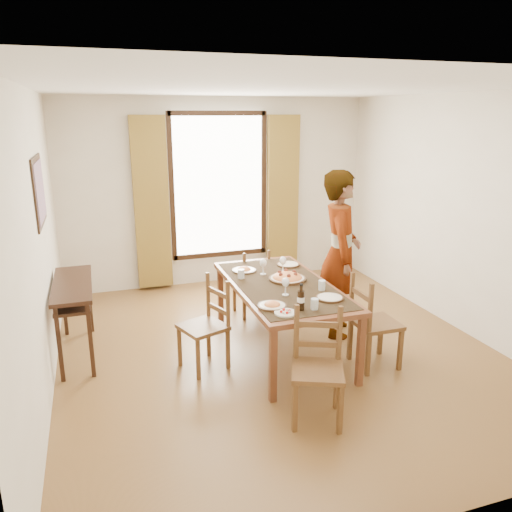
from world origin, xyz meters
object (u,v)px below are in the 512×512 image
object	(u,v)px
console_table	(73,293)
man	(340,254)
dining_table	(282,289)
pasta_platter	(287,275)

from	to	relation	value
console_table	man	distance (m)	2.90
dining_table	pasta_platter	bearing A→B (deg)	43.56
console_table	pasta_platter	world-z (taller)	pasta_platter
man	console_table	bearing A→B (deg)	106.67
pasta_platter	man	bearing A→B (deg)	11.56
pasta_platter	console_table	bearing A→B (deg)	167.28
man	pasta_platter	size ratio (longest dim) A/B	4.72
dining_table	pasta_platter	world-z (taller)	pasta_platter
console_table	pasta_platter	xyz separation A→B (m)	(2.18, -0.49, 0.12)
console_table	dining_table	distance (m)	2.16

